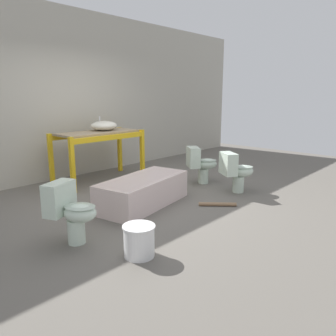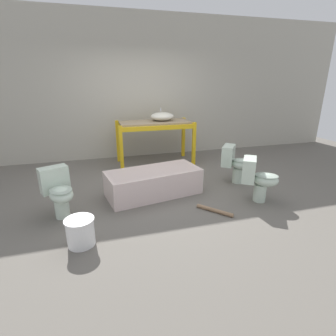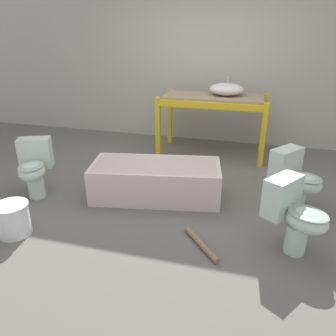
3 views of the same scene
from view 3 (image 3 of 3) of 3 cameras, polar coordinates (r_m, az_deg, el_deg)
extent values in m
plane|color=#666059|center=(4.22, 0.96, -3.26)|extent=(12.00, 12.00, 0.00)
cube|color=#B2AD9E|center=(5.81, 6.51, 20.31)|extent=(10.80, 0.08, 3.20)
cube|color=yellow|center=(5.08, -1.73, 7.05)|extent=(0.07, 0.07, 0.94)
cube|color=yellow|center=(4.87, 16.24, 5.42)|extent=(0.07, 0.07, 0.94)
cube|color=yellow|center=(5.73, 0.34, 8.94)|extent=(0.07, 0.07, 0.94)
cube|color=yellow|center=(5.55, 16.28, 7.53)|extent=(0.07, 0.07, 0.94)
cube|color=yellow|center=(4.82, 7.31, 10.73)|extent=(1.56, 0.06, 0.09)
cube|color=yellow|center=(5.50, 8.43, 12.22)|extent=(1.56, 0.06, 0.09)
cube|color=#998466|center=(5.14, 7.94, 12.21)|extent=(1.49, 0.63, 0.04)
ellipsoid|color=silver|center=(5.16, 10.15, 13.35)|extent=(0.51, 0.46, 0.18)
cylinder|color=silver|center=(5.26, 10.40, 14.98)|extent=(0.02, 0.02, 0.08)
cube|color=silver|center=(3.90, -2.12, -2.19)|extent=(1.59, 0.91, 0.42)
cube|color=beige|center=(3.85, -2.15, -0.49)|extent=(1.50, 0.82, 0.17)
cylinder|color=silver|center=(4.22, -21.96, -3.00)|extent=(0.19, 0.19, 0.27)
ellipsoid|color=silver|center=(4.08, -22.63, -0.57)|extent=(0.41, 0.45, 0.20)
ellipsoid|color=#A3B3A3|center=(4.05, -22.78, 0.35)|extent=(0.39, 0.43, 0.03)
cube|color=silver|center=(4.26, -22.08, 2.50)|extent=(0.41, 0.31, 0.36)
cylinder|color=silver|center=(3.22, 21.37, -11.41)|extent=(0.19, 0.19, 0.27)
ellipsoid|color=silver|center=(3.08, 23.01, -8.41)|extent=(0.47, 0.45, 0.20)
ellipsoid|color=#A3B3A3|center=(3.05, 23.22, -7.27)|extent=(0.45, 0.43, 0.03)
cube|color=silver|center=(3.12, 19.25, -4.56)|extent=(0.36, 0.41, 0.36)
cylinder|color=silver|center=(3.90, 21.41, -5.13)|extent=(0.19, 0.19, 0.27)
ellipsoid|color=silver|center=(3.77, 22.70, -2.48)|extent=(0.47, 0.46, 0.20)
ellipsoid|color=#A3B3A3|center=(3.74, 22.87, -1.50)|extent=(0.45, 0.44, 0.03)
cube|color=silver|center=(3.84, 19.80, 0.66)|extent=(0.38, 0.41, 0.36)
cylinder|color=white|center=(3.57, -25.39, -8.09)|extent=(0.31, 0.31, 0.33)
cylinder|color=white|center=(3.49, -25.82, -5.89)|extent=(0.33, 0.33, 0.02)
cylinder|color=#8C6B4C|center=(3.15, 5.79, -13.01)|extent=(0.40, 0.45, 0.06)
camera|label=1|loc=(4.24, -75.04, 2.26)|focal=35.00mm
camera|label=2|loc=(2.00, -89.12, -1.47)|focal=28.00mm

